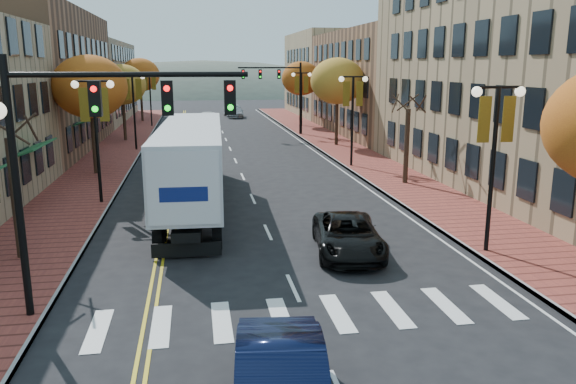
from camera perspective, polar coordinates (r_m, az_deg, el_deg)
name	(u,v)px	position (r m, az deg, el deg)	size (l,w,h in m)	color
ground	(322,351)	(14.08, 3.44, -15.84)	(200.00, 200.00, 0.00)	black
sidewalk_left	(115,153)	(45.45, -17.20, 3.77)	(4.00, 85.00, 0.15)	brown
sidewalk_right	(341,148)	(46.56, 5.37, 4.48)	(4.00, 85.00, 0.15)	brown
building_left_mid	(11,81)	(50.09, -26.33, 10.06)	(12.00, 24.00, 11.00)	brown
building_left_far	(75,82)	(74.42, -20.80, 10.42)	(12.00, 26.00, 9.50)	#9E8966
building_right_mid	(410,83)	(58.12, 12.29, 10.77)	(15.00, 24.00, 10.00)	brown
building_right_far	(350,74)	(78.98, 6.34, 11.79)	(15.00, 20.00, 11.00)	#9E8966
tree_left_a	(15,199)	(21.43, -25.95, -0.62)	(0.28, 0.28, 4.20)	#382619
tree_left_b	(90,87)	(36.58, -19.48, 10.03)	(4.48, 4.48, 7.21)	#382619
tree_left_c	(122,85)	(52.42, -16.50, 10.41)	(4.16, 4.16, 6.69)	#382619
tree_left_d	(140,75)	(70.31, -14.80, 11.43)	(4.61, 4.61, 7.42)	#382619
tree_right_b	(407,146)	(32.59, 11.96, 4.58)	(0.28, 0.28, 4.20)	#382619
tree_right_c	(337,81)	(47.55, 5.04, 11.16)	(4.48, 4.48, 7.21)	#382619
tree_right_d	(301,79)	(63.17, 1.35, 11.45)	(4.35, 4.35, 7.00)	#382619
lamp_left_b	(95,118)	(28.52, -19.01, 7.17)	(1.96, 0.36, 6.05)	black
lamp_left_c	(133,97)	(46.33, -15.45, 9.29)	(1.96, 0.36, 6.05)	black
lamp_left_d	(150,88)	(64.25, -13.85, 10.22)	(1.96, 0.36, 6.05)	black
lamp_right_a	(495,137)	(20.93, 20.29, 5.28)	(1.96, 0.36, 6.05)	black
lamp_right_b	(353,103)	(37.56, 6.60, 8.96)	(1.96, 0.36, 6.05)	black
lamp_right_c	(301,91)	(55.07, 1.38, 10.22)	(1.96, 0.36, 6.05)	black
traffic_mast_near	(91,137)	(15.37, -19.40, 5.28)	(6.10, 0.35, 7.00)	black
traffic_mast_far	(281,85)	(54.70, -0.74, 10.86)	(6.10, 0.34, 7.00)	black
semi_truck	(193,158)	(27.22, -9.64, 3.40)	(3.25, 16.46, 4.09)	black
black_suv	(348,235)	(20.60, 6.10, -4.37)	(2.30, 4.98, 1.38)	black
car_far_white	(208,118)	(65.54, -8.15, 7.44)	(1.89, 4.69, 1.60)	white
car_far_silver	(236,112)	(74.64, -5.32, 8.07)	(1.95, 4.79, 1.39)	#94959B
car_far_oncoming	(231,110)	(76.76, -5.77, 8.28)	(1.73, 4.95, 1.63)	#B9B9C1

